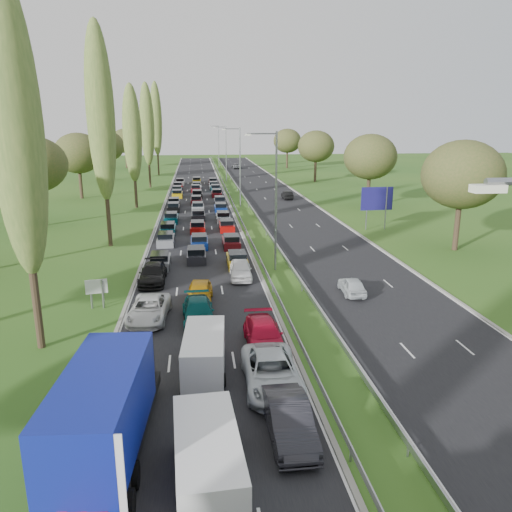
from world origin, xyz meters
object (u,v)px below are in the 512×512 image
white_van_front (207,458)px  near_car_2 (149,309)px  info_sign (97,290)px  near_car_3 (153,274)px  direction_sign (377,201)px  white_van_rear (204,351)px  blue_lorry (108,408)px

white_van_front → near_car_2: bearing=98.8°
near_car_2 → white_van_front: 16.59m
near_car_2 → info_sign: (-3.79, 2.62, 0.62)m
near_car_3 → white_van_front: white_van_front is taller
near_car_3 → direction_sign: 31.37m
white_van_front → white_van_rear: 8.82m
info_sign → direction_sign: bearing=39.4°
white_van_rear → direction_sign: size_ratio=1.01×
near_car_2 → white_van_front: bearing=-73.2°
near_car_2 → blue_lorry: 14.08m
blue_lorry → direction_sign: 47.59m
blue_lorry → near_car_2: bearing=93.1°
white_van_front → direction_sign: 47.70m
white_van_rear → blue_lorry: bearing=-115.9°
direction_sign → blue_lorry: bearing=-122.1°
white_van_rear → direction_sign: (21.51, 33.67, 2.49)m
near_car_3 → near_car_2: bearing=-86.6°
near_car_2 → white_van_front: white_van_front is taller
white_van_rear → info_sign: bearing=129.9°
white_van_front → white_van_rear: bearing=86.5°
blue_lorry → white_van_rear: blue_lorry is taller
near_car_3 → direction_sign: direction_sign is taller
near_car_3 → info_sign: (-3.40, -5.45, 0.60)m
near_car_2 → white_van_front: (3.46, -16.22, 0.41)m
blue_lorry → info_sign: 17.02m
near_car_3 → white_van_rear: size_ratio=0.98×
white_van_front → info_sign: 20.19m
near_car_2 → near_car_3: (-0.39, 8.07, 0.01)m
near_car_2 → blue_lorry: bearing=-86.4°
info_sign → direction_sign: size_ratio=0.40×
near_car_3 → blue_lorry: size_ratio=0.54×
near_car_2 → info_sign: size_ratio=2.51×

